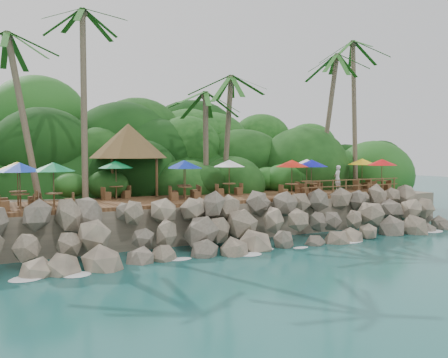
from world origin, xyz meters
TOP-DOWN VIEW (x-y plane):
  - ground at (0.00, 0.00)m, footprint 140.00×140.00m
  - land_base at (0.00, 16.00)m, footprint 32.00×25.20m
  - jungle_hill at (0.00, 23.50)m, footprint 44.80×28.00m
  - seawall at (0.00, 2.00)m, footprint 29.00×4.00m
  - terrace at (0.00, 6.00)m, footprint 26.00×5.00m
  - jungle_foliage at (0.00, 15.00)m, footprint 44.00×16.00m
  - foam_line at (0.00, 0.30)m, footprint 25.20×0.80m
  - palms at (1.02, 8.71)m, footprint 30.29×6.37m
  - palapa at (-5.11, 9.42)m, footprint 4.98×4.98m
  - dining_clusters at (-0.43, 5.62)m, footprint 25.71×5.31m
  - railing at (8.38, 3.65)m, footprint 8.30×0.10m
  - waiter at (9.12, 5.98)m, footprint 0.79×0.66m

SIDE VIEW (x-z plane):
  - ground at x=0.00m, z-range 0.00..0.00m
  - jungle_hill at x=0.00m, z-range -7.70..7.70m
  - jungle_foliage at x=0.00m, z-range -6.00..6.00m
  - foam_line at x=0.00m, z-range 0.00..0.06m
  - land_base at x=0.00m, z-range 0.00..2.10m
  - seawall at x=0.00m, z-range 0.00..2.30m
  - terrace at x=0.00m, z-range 2.10..2.30m
  - railing at x=8.38m, z-range 2.41..3.41m
  - waiter at x=9.12m, z-range 2.30..4.14m
  - dining_clusters at x=-0.43m, z-range 3.06..5.35m
  - palapa at x=-5.11m, z-range 3.49..8.09m
  - palms at x=1.02m, z-range 5.36..18.38m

